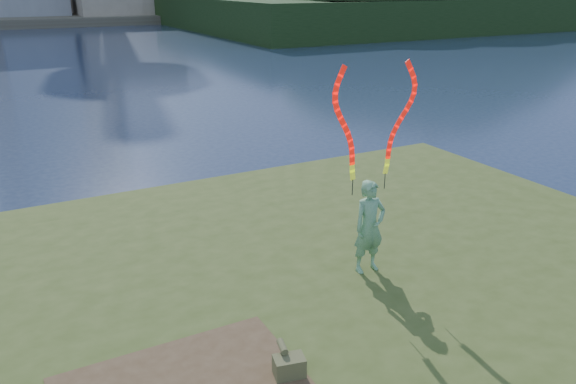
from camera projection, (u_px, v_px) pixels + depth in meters
ground at (249, 301)px, 10.96m from camera, size 320.00×320.00×0.00m
grassy_knoll at (308, 351)px, 8.95m from camera, size 20.00×18.00×0.80m
far_shore at (2, 17)px, 89.17m from camera, size 320.00×40.00×1.20m
wooded_hill at (440, 21)px, 86.71m from camera, size 78.00×50.00×63.00m
woman_with_ribbons at (370, 200)px, 10.04m from camera, size 2.10×0.42×4.13m
canvas_bag at (289, 365)px, 7.62m from camera, size 0.47×0.53×0.40m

